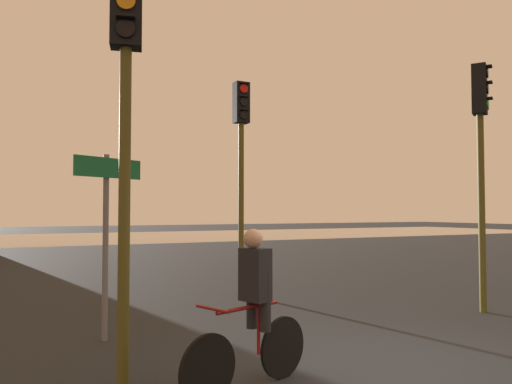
# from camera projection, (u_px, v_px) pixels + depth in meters

# --- Properties ---
(ground_plane) EXTENTS (120.00, 120.00, 0.00)m
(ground_plane) POSITION_uv_depth(u_px,v_px,m) (416.00, 373.00, 5.54)
(ground_plane) COLOR black
(water_strip) EXTENTS (80.00, 16.00, 0.01)m
(water_strip) POSITION_uv_depth(u_px,v_px,m) (76.00, 238.00, 33.41)
(water_strip) COLOR #9E937F
(water_strip) RESTS_ON ground
(traffic_light_near_right) EXTENTS (0.40, 0.42, 4.46)m
(traffic_light_near_right) POSITION_uv_depth(u_px,v_px,m) (481.00, 139.00, 9.00)
(traffic_light_near_right) COLOR #4C4719
(traffic_light_near_right) RESTS_ON ground
(traffic_light_center) EXTENTS (0.33, 0.34, 4.63)m
(traffic_light_center) POSITION_uv_depth(u_px,v_px,m) (241.00, 147.00, 10.90)
(traffic_light_center) COLOR #4C4719
(traffic_light_center) RESTS_ON ground
(traffic_light_near_left) EXTENTS (0.37, 0.39, 4.40)m
(traffic_light_near_left) POSITION_uv_depth(u_px,v_px,m) (125.00, 90.00, 5.17)
(traffic_light_near_left) COLOR #4C4719
(traffic_light_near_left) RESTS_ON ground
(direction_sign_post) EXTENTS (1.00, 0.52, 2.60)m
(direction_sign_post) POSITION_uv_depth(u_px,v_px,m) (107.00, 219.00, 6.98)
(direction_sign_post) COLOR slate
(direction_sign_post) RESTS_ON ground
(cyclist) EXTENTS (1.63, 0.68, 1.62)m
(cyclist) POSITION_uv_depth(u_px,v_px,m) (253.00, 308.00, 5.07)
(cyclist) COLOR black
(cyclist) RESTS_ON ground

